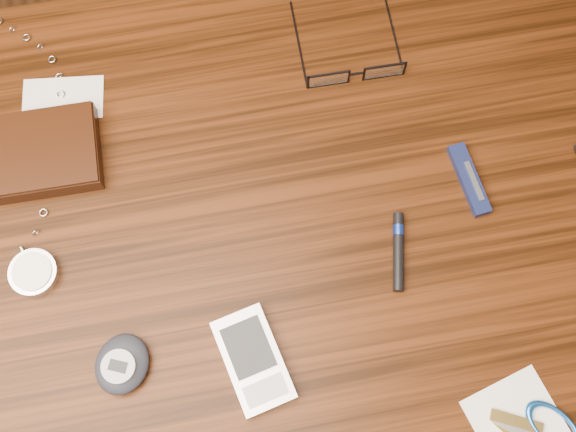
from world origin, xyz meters
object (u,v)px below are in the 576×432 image
at_px(eyeglasses, 355,70).
at_px(wallet_and_card, 45,152).
at_px(notepad_keys, 538,427).
at_px(pocket_watch, 34,261).
at_px(pedometer, 122,364).
at_px(pocket_knife, 469,180).
at_px(desk, 230,268).
at_px(pda_phone, 253,360).

bearing_deg(eyeglasses, wallet_and_card, -174.06).
bearing_deg(notepad_keys, pocket_watch, 151.34).
height_order(pocket_watch, notepad_keys, pocket_watch).
height_order(pocket_watch, pedometer, pedometer).
relative_size(pedometer, pocket_knife, 0.91).
height_order(pedometer, notepad_keys, pedometer).
distance_m(desk, eyeglasses, 0.28).
bearing_deg(wallet_and_card, pocket_watch, -100.52).
relative_size(pocket_watch, pocket_knife, 4.22).
relative_size(desk, eyeglasses, 8.08).
xyz_separation_m(desk, pocket_knife, (0.28, 0.02, 0.11)).
height_order(eyeglasses, notepad_keys, eyeglasses).
relative_size(desk, wallet_and_card, 6.41).
height_order(eyeglasses, pda_phone, eyeglasses).
bearing_deg(desk, pocket_knife, 4.73).
distance_m(eyeglasses, pedometer, 0.42).
xyz_separation_m(pocket_watch, pocket_knife, (0.49, 0.01, -0.00)).
bearing_deg(pedometer, pda_phone, -8.55).
xyz_separation_m(eyeglasses, pda_phone, (-0.17, -0.31, -0.00)).
bearing_deg(wallet_and_card, eyeglasses, 5.94).
xyz_separation_m(eyeglasses, pedometer, (-0.31, -0.29, -0.00)).
bearing_deg(eyeglasses, pda_phone, -119.38).
relative_size(desk, pda_phone, 8.78).
bearing_deg(pedometer, notepad_keys, -18.86).
height_order(desk, pocket_knife, pocket_knife).
bearing_deg(pocket_watch, pda_phone, -34.45).
relative_size(wallet_and_card, pocket_watch, 0.42).
relative_size(wallet_and_card, pda_phone, 1.37).
relative_size(pedometer, notepad_keys, 0.65).
bearing_deg(notepad_keys, pda_phone, 156.46).
xyz_separation_m(wallet_and_card, pocket_watch, (-0.02, -0.12, -0.01)).
bearing_deg(desk, eyeglasses, 43.97).
xyz_separation_m(wallet_and_card, notepad_keys, (0.46, -0.39, -0.01)).
relative_size(pda_phone, pedometer, 1.42).
bearing_deg(pda_phone, notepad_keys, -23.54).
distance_m(wallet_and_card, pda_phone, 0.33).
height_order(wallet_and_card, pocket_knife, wallet_and_card).
distance_m(pocket_watch, pedometer, 0.15).
bearing_deg(pda_phone, pedometer, 171.45).
xyz_separation_m(desk, notepad_keys, (0.28, -0.25, 0.11)).
height_order(eyeglasses, pocket_watch, eyeglasses).
xyz_separation_m(pedometer, notepad_keys, (0.40, -0.14, -0.01)).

